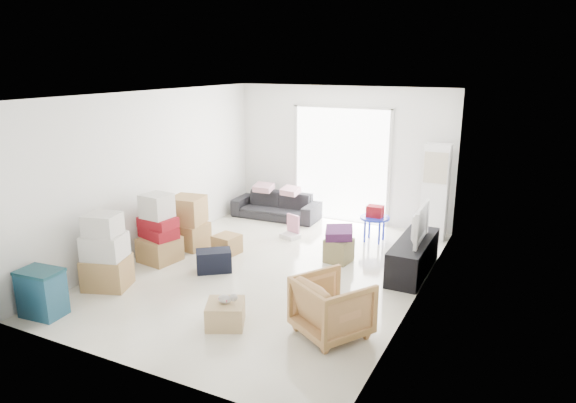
% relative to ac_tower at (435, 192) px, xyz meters
% --- Properties ---
extents(room_shell, '(4.98, 6.48, 3.18)m').
position_rel_ac_tower_xyz_m(room_shell, '(-1.95, -2.65, 0.48)').
color(room_shell, white).
rests_on(room_shell, ground).
extents(sliding_door, '(2.10, 0.04, 2.33)m').
position_rel_ac_tower_xyz_m(sliding_door, '(-1.95, 0.33, 0.37)').
color(sliding_door, white).
rests_on(sliding_door, room_shell).
extents(ac_tower, '(0.45, 0.30, 1.75)m').
position_rel_ac_tower_xyz_m(ac_tower, '(0.00, 0.00, 0.00)').
color(ac_tower, white).
rests_on(ac_tower, room_shell).
extents(tv_console, '(0.47, 1.57, 0.52)m').
position_rel_ac_tower_xyz_m(tv_console, '(0.05, -1.76, -0.61)').
color(tv_console, black).
rests_on(tv_console, room_shell).
extents(television, '(0.58, 0.97, 0.12)m').
position_rel_ac_tower_xyz_m(television, '(0.05, -1.76, -0.29)').
color(television, black).
rests_on(television, tv_console).
extents(sofa, '(1.82, 0.60, 0.70)m').
position_rel_ac_tower_xyz_m(sofa, '(-3.17, -0.15, -0.52)').
color(sofa, black).
rests_on(sofa, room_shell).
extents(pillow_left, '(0.38, 0.31, 0.12)m').
position_rel_ac_tower_xyz_m(pillow_left, '(-3.47, -0.14, -0.12)').
color(pillow_left, '#C993A1').
rests_on(pillow_left, sofa).
extents(pillow_right, '(0.41, 0.34, 0.13)m').
position_rel_ac_tower_xyz_m(pillow_right, '(-2.85, -0.14, -0.11)').
color(pillow_right, '#C993A1').
rests_on(pillow_right, sofa).
extents(armchair, '(1.03, 1.01, 0.79)m').
position_rel_ac_tower_xyz_m(armchair, '(-0.37, -4.05, -0.48)').
color(armchair, tan).
rests_on(armchair, room_shell).
extents(storage_bins, '(0.57, 0.43, 0.62)m').
position_rel_ac_tower_xyz_m(storage_bins, '(-3.85, -5.26, -0.56)').
color(storage_bins, navy).
rests_on(storage_bins, room_shell).
extents(box_stack_a, '(0.74, 0.68, 1.10)m').
position_rel_ac_tower_xyz_m(box_stack_a, '(-3.75, -4.26, -0.38)').
color(box_stack_a, '#976D44').
rests_on(box_stack_a, room_shell).
extents(box_stack_b, '(0.69, 0.62, 1.12)m').
position_rel_ac_tower_xyz_m(box_stack_b, '(-3.75, -3.12, -0.39)').
color(box_stack_b, '#976D44').
rests_on(box_stack_b, room_shell).
extents(box_stack_c, '(0.64, 0.60, 0.91)m').
position_rel_ac_tower_xyz_m(box_stack_c, '(-3.72, -2.38, -0.43)').
color(box_stack_c, '#976D44').
rests_on(box_stack_c, room_shell).
extents(loose_box, '(0.44, 0.44, 0.32)m').
position_rel_ac_tower_xyz_m(loose_box, '(-2.96, -2.35, -0.71)').
color(loose_box, '#976D44').
rests_on(loose_box, room_shell).
extents(duffel_bag, '(0.61, 0.58, 0.34)m').
position_rel_ac_tower_xyz_m(duffel_bag, '(-2.72, -3.09, -0.71)').
color(duffel_bag, black).
rests_on(duffel_bag, room_shell).
extents(ottoman, '(0.43, 0.43, 0.39)m').
position_rel_ac_tower_xyz_m(ottoman, '(-1.13, -1.85, -0.68)').
color(ottoman, '#8A7750').
rests_on(ottoman, room_shell).
extents(blanket, '(0.54, 0.54, 0.14)m').
position_rel_ac_tower_xyz_m(blanket, '(-1.13, -1.85, -0.42)').
color(blanket, '#481F4E').
rests_on(blanket, ottoman).
extents(kids_table, '(0.54, 0.54, 0.66)m').
position_rel_ac_tower_xyz_m(kids_table, '(-0.91, -0.64, -0.40)').
color(kids_table, '#1D2CC9').
rests_on(kids_table, room_shell).
extents(toy_walker, '(0.38, 0.36, 0.42)m').
position_rel_ac_tower_xyz_m(toy_walker, '(-2.34, -1.13, -0.76)').
color(toy_walker, silver).
rests_on(toy_walker, room_shell).
extents(wood_crate, '(0.60, 0.60, 0.30)m').
position_rel_ac_tower_xyz_m(wood_crate, '(-1.62, -4.43, -0.72)').
color(wood_crate, tan).
rests_on(wood_crate, room_shell).
extents(plush_bunny, '(0.25, 0.14, 0.13)m').
position_rel_ac_tower_xyz_m(plush_bunny, '(-1.60, -4.43, -0.52)').
color(plush_bunny, '#B2ADA8').
rests_on(plush_bunny, wood_crate).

